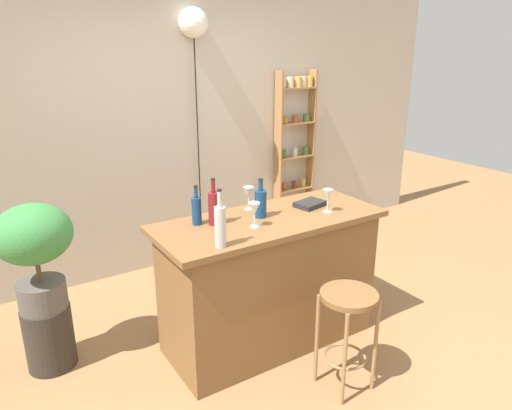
# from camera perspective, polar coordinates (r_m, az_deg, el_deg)

# --- Properties ---
(ground) EXTENTS (12.00, 12.00, 0.00)m
(ground) POSITION_cam_1_polar(r_m,az_deg,el_deg) (3.43, 4.49, -18.01)
(ground) COLOR olive
(back_wall) EXTENTS (6.40, 0.10, 2.80)m
(back_wall) POSITION_cam_1_polar(r_m,az_deg,el_deg) (4.50, -10.40, 10.15)
(back_wall) COLOR #BCB2A3
(back_wall) RESTS_ON ground
(kitchen_counter) EXTENTS (1.57, 0.65, 0.94)m
(kitchen_counter) POSITION_cam_1_polar(r_m,az_deg,el_deg) (3.38, 1.60, -9.01)
(kitchen_counter) COLOR brown
(kitchen_counter) RESTS_ON ground
(bar_stool) EXTENTS (0.35, 0.35, 0.65)m
(bar_stool) POSITION_cam_1_polar(r_m,az_deg,el_deg) (2.99, 10.88, -13.04)
(bar_stool) COLOR #997047
(bar_stool) RESTS_ON ground
(spice_shelf) EXTENTS (0.45, 0.13, 1.80)m
(spice_shelf) POSITION_cam_1_polar(r_m,az_deg,el_deg) (5.13, 4.67, 6.73)
(spice_shelf) COLOR #9E7042
(spice_shelf) RESTS_ON ground
(plant_stool) EXTENTS (0.31, 0.31, 0.43)m
(plant_stool) POSITION_cam_1_polar(r_m,az_deg,el_deg) (3.53, -23.47, -14.22)
(plant_stool) COLOR #2D2823
(plant_stool) RESTS_ON ground
(potted_plant) EXTENTS (0.47, 0.43, 0.70)m
(potted_plant) POSITION_cam_1_polar(r_m,az_deg,el_deg) (3.24, -24.95, -4.39)
(potted_plant) COLOR #514C47
(potted_plant) RESTS_ON plant_stool
(bottle_sauce_amber) EXTENTS (0.07, 0.07, 0.35)m
(bottle_sauce_amber) POSITION_cam_1_polar(r_m,az_deg,el_deg) (2.70, -4.30, -2.44)
(bottle_sauce_amber) COLOR #B2B2B7
(bottle_sauce_amber) RESTS_ON kitchen_counter
(bottle_vinegar) EXTENTS (0.07, 0.07, 0.31)m
(bottle_vinegar) POSITION_cam_1_polar(r_m,az_deg,el_deg) (3.05, -5.08, -0.26)
(bottle_vinegar) COLOR maroon
(bottle_vinegar) RESTS_ON kitchen_counter
(bottle_wine_red) EXTENTS (0.08, 0.08, 0.27)m
(bottle_wine_red) POSITION_cam_1_polar(r_m,az_deg,el_deg) (3.17, 0.54, 0.27)
(bottle_wine_red) COLOR navy
(bottle_wine_red) RESTS_ON kitchen_counter
(bottle_olive_oil) EXTENTS (0.06, 0.06, 0.26)m
(bottle_olive_oil) POSITION_cam_1_polar(r_m,az_deg,el_deg) (3.07, -7.11, -0.58)
(bottle_olive_oil) COLOR navy
(bottle_olive_oil) RESTS_ON kitchen_counter
(wine_glass_left) EXTENTS (0.07, 0.07, 0.16)m
(wine_glass_left) POSITION_cam_1_polar(r_m,az_deg,el_deg) (3.31, -0.91, 1.39)
(wine_glass_left) COLOR silver
(wine_glass_left) RESTS_ON kitchen_counter
(wine_glass_center) EXTENTS (0.07, 0.07, 0.16)m
(wine_glass_center) POSITION_cam_1_polar(r_m,az_deg,el_deg) (3.30, 8.58, 1.08)
(wine_glass_center) COLOR silver
(wine_glass_center) RESTS_ON kitchen_counter
(wine_glass_right) EXTENTS (0.07, 0.07, 0.16)m
(wine_glass_right) POSITION_cam_1_polar(r_m,az_deg,el_deg) (2.99, -0.20, -0.56)
(wine_glass_right) COLOR silver
(wine_glass_right) RESTS_ON kitchen_counter
(cookbook) EXTENTS (0.24, 0.19, 0.03)m
(cookbook) POSITION_cam_1_polar(r_m,az_deg,el_deg) (3.43, 6.48, 0.13)
(cookbook) COLOR black
(cookbook) RESTS_ON kitchen_counter
(pendant_globe_light) EXTENTS (0.26, 0.26, 2.35)m
(pendant_globe_light) POSITION_cam_1_polar(r_m,az_deg,el_deg) (4.45, -7.49, 20.55)
(pendant_globe_light) COLOR black
(pendant_globe_light) RESTS_ON ground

